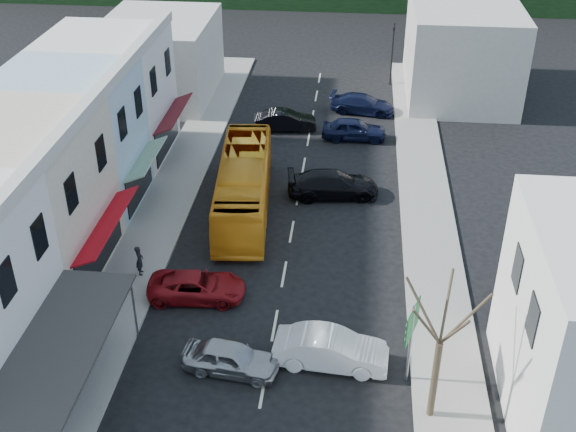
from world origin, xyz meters
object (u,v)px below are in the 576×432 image
object	(u,v)px
bus	(244,186)
car_red	(197,285)
pedestrian_left	(139,259)
traffic_signal	(392,54)
car_white	(331,351)
direction_sign	(410,344)
street_tree	(440,343)
car_silver	(231,358)

from	to	relation	value
bus	car_red	bearing A→B (deg)	-101.70
car_red	pedestrian_left	size ratio (longest dim) A/B	2.71
bus	traffic_signal	xyz separation A→B (m)	(8.73, 20.99, 0.97)
car_white	direction_sign	xyz separation A→B (m)	(3.15, -0.68, 1.24)
car_red	pedestrian_left	world-z (taller)	pedestrian_left
pedestrian_left	street_tree	xyz separation A→B (m)	(13.70, -7.96, 2.71)
bus	traffic_signal	bearing A→B (deg)	62.30
car_red	direction_sign	xyz separation A→B (m)	(9.71, -4.64, 1.24)
bus	pedestrian_left	world-z (taller)	bus
direction_sign	car_white	bearing A→B (deg)	-172.99
car_silver	traffic_signal	world-z (taller)	traffic_signal
car_red	street_tree	distance (m)	12.75
direction_sign	street_tree	size ratio (longest dim) A/B	0.52
car_red	direction_sign	distance (m)	10.83
car_silver	direction_sign	size ratio (longest dim) A/B	1.13
direction_sign	pedestrian_left	bearing A→B (deg)	173.82
car_white	pedestrian_left	xyz separation A→B (m)	(-9.72, 5.40, 0.30)
car_silver	street_tree	bearing A→B (deg)	-94.59
car_white	direction_sign	distance (m)	3.46
street_tree	traffic_signal	distance (m)	35.95
pedestrian_left	bus	bearing A→B (deg)	-44.36
car_white	car_red	xyz separation A→B (m)	(-6.55, 3.97, 0.00)
car_silver	car_white	xyz separation A→B (m)	(4.10, 0.83, 0.00)
direction_sign	traffic_signal	world-z (taller)	traffic_signal
car_silver	street_tree	size ratio (longest dim) A/B	0.59
street_tree	traffic_signal	bearing A→B (deg)	91.32
direction_sign	street_tree	xyz separation A→B (m)	(0.83, -1.88, 1.77)
street_tree	bus	bearing A→B (deg)	122.65
direction_sign	traffic_signal	size ratio (longest dim) A/B	0.77
car_silver	direction_sign	xyz separation A→B (m)	(7.25, 0.16, 1.24)
bus	street_tree	xyz separation A→B (m)	(9.56, -14.93, 2.16)
bus	traffic_signal	distance (m)	22.76
car_red	direction_sign	bearing A→B (deg)	-119.08
pedestrian_left	street_tree	bearing A→B (deg)	-133.83
direction_sign	traffic_signal	distance (m)	34.04
car_white	car_red	size ratio (longest dim) A/B	0.96
car_silver	bus	bearing A→B (deg)	13.87
pedestrian_left	direction_sign	xyz separation A→B (m)	(12.87, -6.08, 0.94)
car_silver	car_red	size ratio (longest dim) A/B	0.96
bus	street_tree	distance (m)	17.86
direction_sign	street_tree	bearing A→B (deg)	-47.15
car_red	traffic_signal	world-z (taller)	traffic_signal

